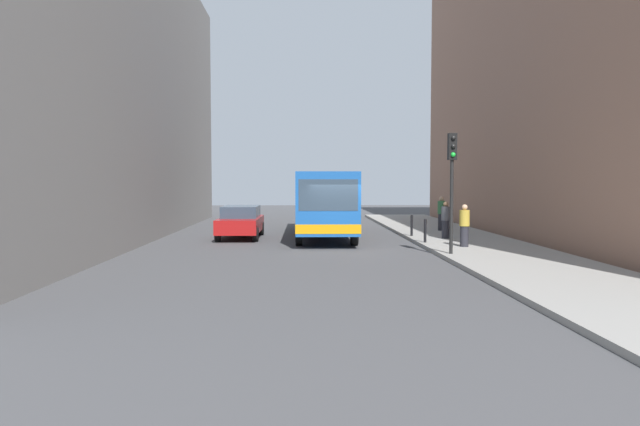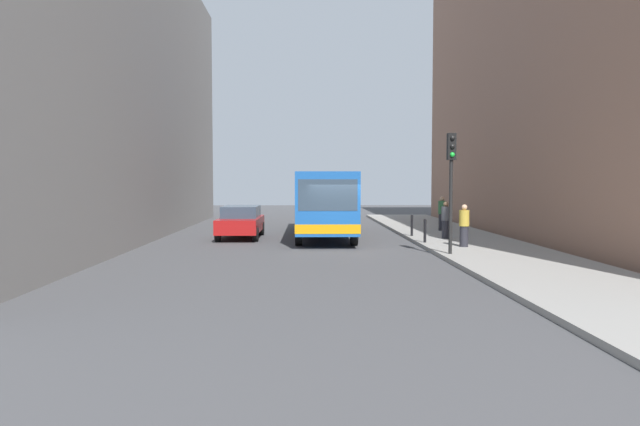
% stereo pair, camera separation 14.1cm
% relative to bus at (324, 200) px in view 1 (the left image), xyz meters
% --- Properties ---
extents(ground_plane, '(80.00, 80.00, 0.00)m').
position_rel_bus_xyz_m(ground_plane, '(0.48, -5.06, -1.73)').
color(ground_plane, '#424244').
extents(sidewalk, '(4.40, 40.00, 0.15)m').
position_rel_bus_xyz_m(sidewalk, '(5.88, -5.06, -1.65)').
color(sidewalk, gray).
rests_on(sidewalk, ground).
extents(building_left, '(7.00, 32.00, 14.29)m').
position_rel_bus_xyz_m(building_left, '(-11.02, -1.06, 5.42)').
color(building_left, gray).
rests_on(building_left, ground).
extents(building_right, '(7.00, 32.00, 16.65)m').
position_rel_bus_xyz_m(building_right, '(11.98, -1.06, 6.60)').
color(building_right, '#936B56').
rests_on(building_right, ground).
extents(bus, '(2.63, 11.04, 3.00)m').
position_rel_bus_xyz_m(bus, '(0.00, 0.00, 0.00)').
color(bus, '#19519E').
rests_on(bus, ground).
extents(car_beside_bus, '(1.92, 4.43, 1.48)m').
position_rel_bus_xyz_m(car_beside_bus, '(-3.85, -0.84, -0.94)').
color(car_beside_bus, maroon).
rests_on(car_beside_bus, ground).
extents(traffic_light, '(0.28, 0.33, 4.10)m').
position_rel_bus_xyz_m(traffic_light, '(4.03, -8.02, 1.28)').
color(traffic_light, black).
rests_on(traffic_light, sidewalk).
extents(bollard_near, '(0.11, 0.11, 0.95)m').
position_rel_bus_xyz_m(bollard_near, '(3.93, -4.37, -1.10)').
color(bollard_near, black).
rests_on(bollard_near, sidewalk).
extents(bollard_mid, '(0.11, 0.11, 0.95)m').
position_rel_bus_xyz_m(bollard_mid, '(3.93, -1.55, -1.10)').
color(bollard_mid, black).
rests_on(bollard_mid, sidewalk).
extents(pedestrian_near_signal, '(0.38, 0.38, 1.60)m').
position_rel_bus_xyz_m(pedestrian_near_signal, '(5.08, -5.93, -0.78)').
color(pedestrian_near_signal, '#26262D').
rests_on(pedestrian_near_signal, sidewalk).
extents(pedestrian_mid_sidewalk, '(0.38, 0.38, 1.59)m').
position_rel_bus_xyz_m(pedestrian_mid_sidewalk, '(5.16, -2.78, -0.79)').
color(pedestrian_mid_sidewalk, '#26262D').
rests_on(pedestrian_mid_sidewalk, sidewalk).
extents(pedestrian_far_sidewalk, '(0.38, 0.38, 1.71)m').
position_rel_bus_xyz_m(pedestrian_far_sidewalk, '(5.95, 1.16, -0.72)').
color(pedestrian_far_sidewalk, '#26262D').
rests_on(pedestrian_far_sidewalk, sidewalk).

